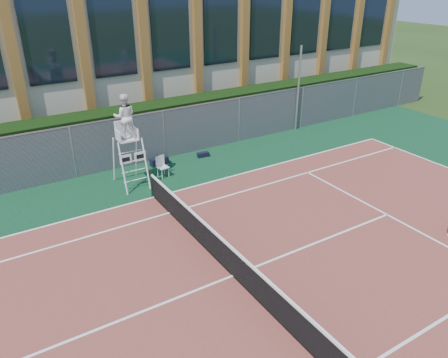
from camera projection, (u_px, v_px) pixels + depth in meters
ground at (233, 277)px, 12.20m from camera, size 120.00×120.00×0.00m
apron at (215, 258)px, 12.97m from camera, size 36.00×20.00×0.01m
tennis_court at (233, 276)px, 12.19m from camera, size 23.77×10.97×0.02m
tennis_net at (233, 261)px, 11.97m from camera, size 0.10×11.30×1.10m
fence at (121, 143)px, 18.47m from camera, size 40.00×0.06×2.20m
hedge at (112, 135)px, 19.39m from camera, size 40.00×1.40×2.20m
building at (59, 41)px, 24.16m from camera, size 45.00×10.60×8.22m
steel_pole at (298, 89)px, 22.45m from camera, size 0.12×0.12×4.38m
umpire_chair at (125, 119)px, 16.29m from camera, size 1.04×1.59×3.71m
plastic_chair at (162, 165)px, 17.89m from camera, size 0.47×0.47×0.87m
sports_bag_near at (159, 161)px, 19.08m from camera, size 0.80×0.35×0.34m
sports_bag_far at (203, 155)px, 19.93m from camera, size 0.55×0.29×0.21m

